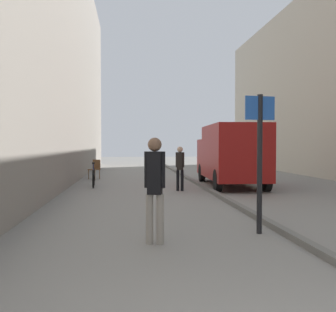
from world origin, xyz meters
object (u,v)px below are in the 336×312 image
at_px(pedestrian_mid_block, 155,183).
at_px(delivery_van, 231,154).
at_px(cafe_chair_near_window, 95,168).
at_px(street_sign_post, 260,151).
at_px(bicycle_leaning, 94,177).
at_px(pedestrian_main_foreground, 180,165).

distance_m(pedestrian_mid_block, delivery_van, 9.50).
height_order(delivery_van, cafe_chair_near_window, delivery_van).
distance_m(street_sign_post, bicycle_leaning, 9.34).
xyz_separation_m(street_sign_post, cafe_chair_near_window, (-4.05, 11.97, -1.00)).
bearing_deg(pedestrian_main_foreground, delivery_van, -128.13).
bearing_deg(cafe_chair_near_window, bicycle_leaning, 125.29).
bearing_deg(street_sign_post, pedestrian_main_foreground, -95.01).
bearing_deg(delivery_van, cafe_chair_near_window, 149.29).
xyz_separation_m(pedestrian_mid_block, cafe_chair_near_window, (-2.04, 12.53, -0.49)).
bearing_deg(pedestrian_mid_block, pedestrian_main_foreground, -87.17).
xyz_separation_m(delivery_van, street_sign_post, (-1.68, -8.20, 0.24)).
xyz_separation_m(pedestrian_main_foreground, bicycle_leaning, (-3.23, 1.69, -0.55)).
height_order(street_sign_post, bicycle_leaning, street_sign_post).
height_order(bicycle_leaning, cafe_chair_near_window, bicycle_leaning).
distance_m(pedestrian_main_foreground, bicycle_leaning, 3.68).
xyz_separation_m(street_sign_post, bicycle_leaning, (-3.81, 8.45, -1.16)).
bearing_deg(bicycle_leaning, delivery_van, -6.08).
distance_m(pedestrian_mid_block, street_sign_post, 2.14).
xyz_separation_m(pedestrian_mid_block, street_sign_post, (2.00, 0.55, 0.51)).
xyz_separation_m(pedestrian_main_foreground, cafe_chair_near_window, (-3.46, 5.21, -0.38)).
distance_m(pedestrian_main_foreground, cafe_chair_near_window, 6.27).
height_order(pedestrian_mid_block, street_sign_post, street_sign_post).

